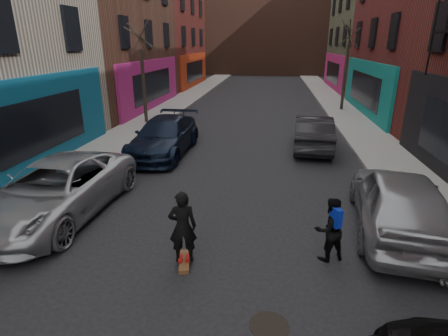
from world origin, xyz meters
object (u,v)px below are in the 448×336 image
(parked_left_far, at_px, (56,189))
(parked_left_end, at_px, (164,136))
(tree_right_far, at_px, (347,60))
(skateboarder, at_px, (183,227))
(parked_right_end, at_px, (313,132))
(manhole, at_px, (269,326))
(parked_right_far, at_px, (398,201))
(tree_left_far, at_px, (142,66))
(pedestrian, at_px, (330,229))
(skateboard, at_px, (184,262))

(parked_left_far, height_order, parked_left_end, same)
(tree_right_far, bearing_deg, skateboarder, -108.87)
(parked_right_end, height_order, manhole, parked_right_end)
(parked_left_far, bearing_deg, parked_right_far, 4.52)
(tree_left_far, xyz_separation_m, pedestrian, (8.90, -12.87, -2.62))
(parked_right_far, bearing_deg, skateboarder, 30.80)
(manhole, bearing_deg, parked_left_far, 150.51)
(parked_left_far, bearing_deg, parked_right_end, 47.28)
(tree_left_far, height_order, parked_left_far, tree_left_far)
(pedestrian, bearing_deg, tree_left_far, -77.82)
(parked_left_far, distance_m, skateboarder, 4.48)
(skateboarder, distance_m, manhole, 2.65)
(parked_right_far, bearing_deg, parked_left_end, -28.23)
(tree_left_far, bearing_deg, parked_left_end, -62.90)
(parked_right_end, height_order, pedestrian, parked_right_end)
(tree_left_far, bearing_deg, pedestrian, -55.33)
(parked_right_end, distance_m, skateboard, 10.29)
(parked_right_far, height_order, pedestrian, parked_right_far)
(tree_left_far, bearing_deg, manhole, -63.15)
(parked_right_end, xyz_separation_m, manhole, (-1.76, -11.16, -0.76))
(parked_left_end, bearing_deg, skateboarder, -69.26)
(tree_right_far, height_order, skateboard, tree_right_far)
(tree_left_far, bearing_deg, skateboard, -67.03)
(parked_right_far, bearing_deg, skateboard, 30.80)
(tree_right_far, bearing_deg, parked_right_far, -95.27)
(skateboarder, xyz_separation_m, pedestrian, (3.17, 0.65, -0.16))
(tree_right_far, xyz_separation_m, parked_left_far, (-10.76, -17.70, -2.75))
(parked_left_far, xyz_separation_m, parked_right_far, (9.16, 0.36, 0.07))
(parked_right_end, xyz_separation_m, skateboarder, (-3.67, -9.58, 0.16))
(parked_left_far, bearing_deg, skateboard, -21.66)
(tree_right_far, distance_m, skateboarder, 20.79)
(parked_left_far, relative_size, parked_left_end, 1.04)
(parked_left_end, distance_m, skateboard, 8.42)
(skateboarder, bearing_deg, parked_left_far, -36.72)
(parked_left_far, distance_m, parked_left_end, 6.20)
(tree_left_far, distance_m, manhole, 17.25)
(pedestrian, bearing_deg, parked_right_end, -115.68)
(parked_left_end, bearing_deg, pedestrian, -49.37)
(tree_left_far, relative_size, parked_left_end, 1.21)
(tree_right_far, height_order, parked_left_end, tree_right_far)
(parked_left_far, relative_size, parked_right_end, 1.21)
(parked_left_far, relative_size, pedestrian, 3.75)
(tree_left_far, height_order, parked_right_far, tree_left_far)
(parked_right_far, bearing_deg, tree_left_far, -38.82)
(tree_left_far, distance_m, parked_left_far, 12.10)
(parked_left_far, bearing_deg, pedestrian, -6.88)
(manhole, bearing_deg, skateboard, 140.44)
(skateboarder, bearing_deg, parked_right_end, -123.76)
(parked_left_end, relative_size, parked_right_end, 1.15)
(parked_left_far, height_order, skateboarder, skateboarder)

